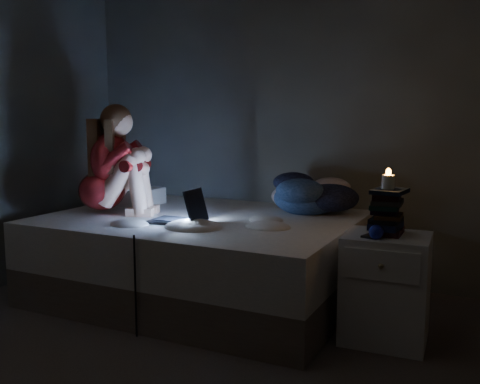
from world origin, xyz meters
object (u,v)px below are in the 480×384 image
Objects in this scene: laptop at (176,205)px; candle at (388,176)px; woman at (101,159)px; nightstand at (386,288)px; bed at (202,256)px; phone at (372,235)px.

candle is at bearing -0.05° from laptop.
nightstand is (2.07, 0.01, -0.68)m from woman.
bed is 1.52m from candle.
candle reaches higher than bed.
laptop reaches higher than phone.
candle is at bearing 138.35° from nightstand.
woman is 0.75m from laptop.
bed is at bearing 167.74° from nightstand.
phone is at bearing -20.97° from woman.
woman is 2.06m from candle.
bed is 1.37m from phone.
laptop is 0.56× the size of nightstand.
candle is 0.57× the size of phone.
laptop is 1.31m from phone.
candle is at bearing -9.04° from bed.
laptop is 2.50× the size of phone.
phone is at bearing -3.71° from laptop.
phone is at bearing -135.59° from nightstand.
nightstand reaches higher than bed.
laptop is 1.44m from nightstand.
laptop is at bearing -176.67° from candle.
laptop is at bearing -179.99° from nightstand.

